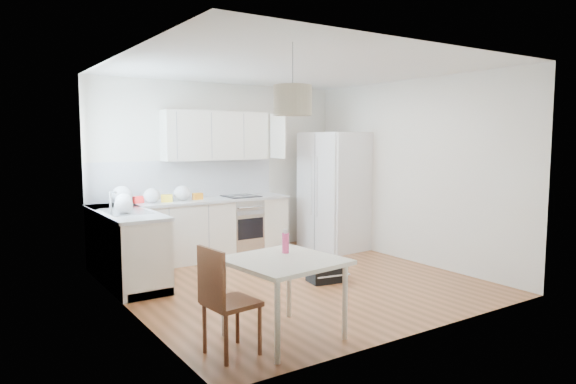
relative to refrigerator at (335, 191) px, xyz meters
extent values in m
plane|color=brown|center=(-1.70, -1.30, -0.97)|extent=(4.20, 4.20, 0.00)
plane|color=white|center=(-1.70, -1.30, 1.73)|extent=(4.20, 4.20, 0.00)
plane|color=beige|center=(-1.70, 0.80, 0.38)|extent=(4.20, 0.00, 4.20)
plane|color=beige|center=(-3.80, -1.30, 0.38)|extent=(0.00, 4.20, 4.20)
plane|color=beige|center=(0.40, -1.30, 0.38)|extent=(0.00, 4.20, 4.20)
cube|color=#BFE0F9|center=(-3.79, -0.15, 0.78)|extent=(0.02, 1.00, 1.00)
cube|color=silver|center=(-2.30, 0.50, -0.53)|extent=(3.00, 0.60, 0.88)
cube|color=silver|center=(-3.50, -0.10, -0.53)|extent=(0.60, 1.80, 0.88)
cube|color=#A6A9AB|center=(-2.30, 0.50, -0.07)|extent=(3.02, 0.64, 0.04)
cube|color=#A6A9AB|center=(-3.50, -0.10, -0.07)|extent=(0.64, 1.82, 0.04)
cube|color=white|center=(-2.30, 0.80, 0.24)|extent=(3.00, 0.01, 0.58)
cube|color=white|center=(-3.80, -0.10, 0.24)|extent=(0.01, 1.80, 0.58)
cube|color=silver|center=(-1.85, 0.64, 0.91)|extent=(1.70, 0.32, 0.75)
cube|color=beige|center=(-2.83, -2.77, -0.24)|extent=(1.04, 1.04, 0.04)
cylinder|color=silver|center=(-3.18, -3.21, -0.62)|extent=(0.05, 0.05, 0.70)
cylinder|color=silver|center=(-2.39, -3.12, -0.62)|extent=(0.05, 0.05, 0.70)
cylinder|color=silver|center=(-3.27, -2.42, -0.62)|extent=(0.05, 0.05, 0.70)
cylinder|color=silver|center=(-2.48, -2.33, -0.62)|extent=(0.05, 0.05, 0.70)
cylinder|color=#ED4284|center=(-2.69, -2.58, -0.11)|extent=(0.08, 0.08, 0.23)
cube|color=black|center=(-1.36, -1.52, -0.86)|extent=(0.51, 0.38, 0.21)
cylinder|color=beige|center=(-2.68, -2.70, 1.21)|extent=(0.44, 0.44, 0.27)
ellipsoid|color=white|center=(-3.35, 0.53, 0.08)|extent=(0.29, 0.25, 0.26)
ellipsoid|color=white|center=(-2.95, 0.48, 0.06)|extent=(0.23, 0.20, 0.21)
ellipsoid|color=white|center=(-2.48, 0.52, 0.07)|extent=(0.25, 0.21, 0.22)
ellipsoid|color=white|center=(-3.46, 0.08, 0.05)|extent=(0.22, 0.19, 0.20)
ellipsoid|color=white|center=(-3.58, -0.34, 0.06)|extent=(0.23, 0.19, 0.20)
cube|color=#CA6D12|center=(-2.24, 0.50, 0.00)|extent=(0.15, 0.10, 0.10)
cube|color=yellow|center=(-2.73, 0.47, 0.01)|extent=(0.19, 0.16, 0.11)
cube|color=red|center=(-3.12, 0.57, 0.00)|extent=(0.16, 0.12, 0.10)
camera|label=1|loc=(-5.33, -6.61, 0.87)|focal=32.00mm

